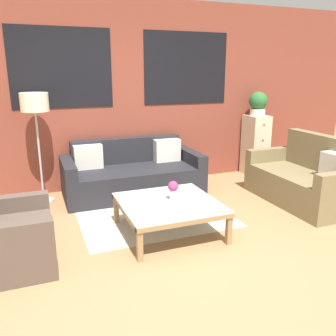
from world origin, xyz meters
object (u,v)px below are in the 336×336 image
Objects in this scene: floor_lamp at (35,109)px; flower_vase at (173,189)px; couch_dark at (132,175)px; armchair_corner at (3,239)px; coffee_table at (169,206)px; potted_plant at (258,103)px; drawer_cabinet at (255,145)px; settee_vintage at (304,180)px.

floor_lamp is 2.17m from flower_vase.
couch_dark is at bearing 93.29° from flower_vase.
floor_lamp is at bearing 175.05° from couch_dark.
coffee_table is (1.68, 0.11, 0.04)m from armchair_corner.
armchair_corner reaches higher than coffee_table.
potted_plant reaches higher than armchair_corner.
floor_lamp is at bearing -178.42° from potted_plant.
drawer_cabinet is (3.53, 0.10, -0.77)m from floor_lamp.
potted_plant is (0.16, 1.42, 0.93)m from settee_vintage.
flower_vase reaches higher than coffee_table.
drawer_cabinet is at bearing 1.58° from floor_lamp.
armchair_corner is at bearing -174.73° from flower_vase.
drawer_cabinet is 2.60× the size of potted_plant.
potted_plant is at bearing 1.58° from floor_lamp.
drawer_cabinet reaches higher than couch_dark.
couch_dark is 1.45m from coffee_table.
potted_plant reaches higher than flower_vase.
settee_vintage reaches higher than coffee_table.
coffee_table is at bearing -143.74° from drawer_cabinet.
drawer_cabinet is at bearing -90.00° from potted_plant.
armchair_corner is at bearing -174.68° from settee_vintage.
drawer_cabinet reaches higher than flower_vase.
drawer_cabinet is (0.16, 1.42, 0.21)m from settee_vintage.
settee_vintage is at bearing -21.40° from floor_lamp.
coffee_table is 2.23m from floor_lamp.
potted_plant is at bearing 83.53° from settee_vintage.
settee_vintage is at bearing -96.47° from drawer_cabinet.
floor_lamp reaches higher than couch_dark.
armchair_corner is at bearing -155.81° from drawer_cabinet.
floor_lamp reaches higher than coffee_table.
floor_lamp is at bearing 158.60° from settee_vintage.
couch_dark is at bearing 90.34° from coffee_table.
potted_plant is at bearing 5.19° from couch_dark.
armchair_corner is at bearing -176.23° from coffee_table.
coffee_table is 0.70× the size of floor_lamp.
floor_lamp is 3.76× the size of potted_plant.
settee_vintage is at bearing 5.32° from armchair_corner.
couch_dark is 2.29m from drawer_cabinet.
coffee_table is at bearing 3.77° from armchair_corner.
potted_plant is at bearing 90.00° from drawer_cabinet.
couch_dark is 1.62m from floor_lamp.
floor_lamp is (-1.26, 0.11, 1.01)m from couch_dark.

